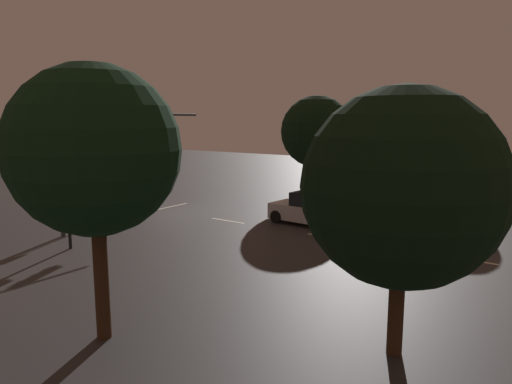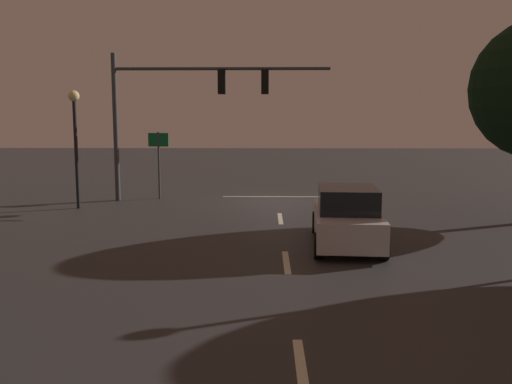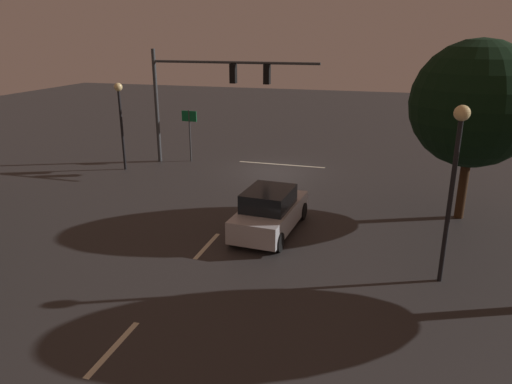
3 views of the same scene
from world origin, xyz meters
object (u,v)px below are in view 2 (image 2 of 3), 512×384
Objects in this scene: traffic_signal_assembly at (187,98)px; route_sign at (159,151)px; car_approaching at (347,218)px; street_lamp_right_kerb at (75,126)px.

traffic_signal_assembly is 3.12× the size of route_sign.
traffic_signal_assembly reaches higher than car_approaching.
street_lamp_right_kerb is at bearing 44.06° from route_sign.
traffic_signal_assembly is 10.78m from car_approaching.
street_lamp_right_kerb is (4.12, 2.15, -1.16)m from traffic_signal_assembly.
car_approaching is at bearing 124.34° from traffic_signal_assembly.
car_approaching is at bearing 147.72° from street_lamp_right_kerb.
traffic_signal_assembly is 2.00× the size of street_lamp_right_kerb.
car_approaching is 0.96× the size of street_lamp_right_kerb.
car_approaching is 11.91m from street_lamp_right_kerb.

